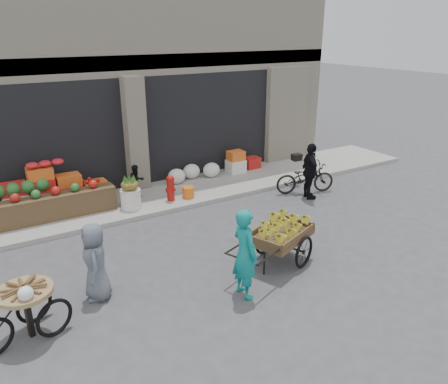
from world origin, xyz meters
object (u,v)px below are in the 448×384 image
pineapple_bin (131,199)px  vendor_woman (245,254)px  cyclist (310,171)px  orange_bucket (188,192)px  vendor_grey (95,262)px  bicycle (305,178)px  fire_hydrant (171,187)px  banana_cart (279,233)px  tricycle_cart (26,305)px  seated_person (137,182)px

pineapple_bin → vendor_woman: bearing=-85.2°
pineapple_bin → cyclist: (4.58, -1.64, 0.41)m
pineapple_bin → orange_bucket: size_ratio=1.62×
orange_bucket → vendor_grey: bearing=-136.8°
orange_bucket → vendor_grey: size_ratio=0.23×
pineapple_bin → bicycle: (4.78, -1.24, 0.08)m
vendor_grey → vendor_woman: bearing=74.0°
pineapple_bin → vendor_woman: vendor_woman is taller
fire_hydrant → vendor_grey: bearing=-131.8°
vendor_woman → banana_cart: bearing=-65.0°
orange_bucket → vendor_grey: 4.75m
pineapple_bin → bicycle: bicycle is taller
tricycle_cart → cyclist: (7.63, 2.20, 0.22)m
fire_hydrant → bicycle: bearing=-17.9°
orange_bucket → seated_person: (-1.20, 0.70, 0.31)m
pineapple_bin → fire_hydrant: (1.10, -0.05, 0.13)m
vendor_grey → bicycle: size_ratio=0.82×
banana_cart → tricycle_cart: (-4.64, 0.24, -0.11)m
vendor_grey → cyclist: bearing=118.8°
orange_bucket → pineapple_bin: bearing=176.4°
pineapple_bin → vendor_grey: (-1.84, -3.34, 0.34)m
vendor_grey → cyclist: 6.65m
vendor_woman → fire_hydrant: bearing=-8.5°
pineapple_bin → bicycle: bearing=-14.5°
banana_cart → vendor_grey: 3.52m
seated_person → vendor_grey: size_ratio=0.66×
pineapple_bin → tricycle_cart: (-3.05, -3.84, 0.20)m
fire_hydrant → bicycle: 3.87m
orange_bucket → banana_cart: size_ratio=0.13×
vendor_grey → bicycle: (6.62, 2.10, -0.26)m
orange_bucket → tricycle_cart: tricycle_cart is taller
pineapple_bin → bicycle: 4.94m
orange_bucket → bicycle: (3.18, -1.14, 0.18)m
orange_bucket → cyclist: size_ratio=0.20×
vendor_grey → orange_bucket: bearing=147.2°
banana_cart → bicycle: banana_cart is taller
tricycle_cart → bicycle: size_ratio=0.84×
vendor_grey → cyclist: cyclist is taller
vendor_grey → bicycle: vendor_grey is taller
seated_person → vendor_woman: 5.23m
fire_hydrant → banana_cart: (0.50, -4.02, 0.17)m
vendor_grey → pineapple_bin: bearing=165.1°
pineapple_bin → vendor_woman: (0.39, -4.63, 0.46)m
banana_cart → bicycle: (3.19, 2.83, -0.22)m
orange_bucket → cyclist: 3.39m
orange_bucket → cyclist: cyclist is taller
seated_person → bicycle: bearing=-32.8°
bicycle → orange_bucket: bearing=90.2°
seated_person → cyclist: (4.18, -2.24, 0.20)m
bicycle → cyclist: bearing=173.3°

